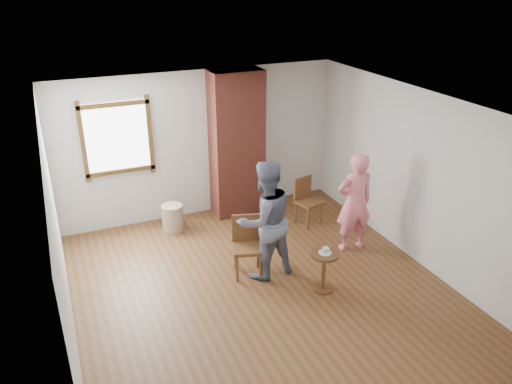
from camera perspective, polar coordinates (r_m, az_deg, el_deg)
ground at (r=7.13m, az=0.81°, el=-11.24°), size 5.50×5.50×0.00m
room_shell at (r=6.75m, az=-1.63°, el=4.07°), size 5.04×5.52×2.62m
brick_chimney at (r=8.81m, az=-2.21°, el=5.47°), size 0.90×0.50×2.60m
stoneware_crock at (r=8.66m, az=-9.50°, el=-2.90°), size 0.47×0.47×0.47m
dark_pot at (r=8.89m, az=-8.78°, el=-3.28°), size 0.14×0.14×0.13m
dining_chair_left at (r=7.27m, az=-1.03°, el=-5.76°), size 0.52×0.52×0.90m
dining_chair_right at (r=8.73m, az=5.77°, el=-0.73°), size 0.47×0.47×0.83m
side_table at (r=6.99m, az=7.79°, el=-8.29°), size 0.40×0.40×0.60m
cake_plate at (r=6.88m, az=7.88°, el=-6.88°), size 0.18×0.18×0.01m
cake_slice at (r=6.87m, az=7.97°, el=-6.62°), size 0.08×0.07×0.06m
man at (r=7.03m, az=1.03°, el=-3.27°), size 0.95×0.79×1.78m
person_pink at (r=7.88m, az=11.18°, el=-1.19°), size 0.63×0.45×1.63m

